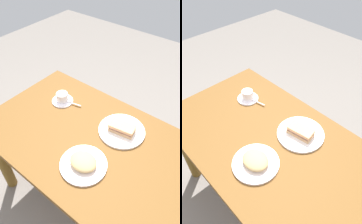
{
  "view_description": "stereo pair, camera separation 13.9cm",
  "coord_description": "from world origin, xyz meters",
  "views": [
    {
      "loc": [
        -0.52,
        0.64,
        1.7
      ],
      "look_at": [
        0.11,
        -0.15,
        0.74
      ],
      "focal_mm": 35.57,
      "sensor_mm": 36.0,
      "label": 1
    },
    {
      "loc": [
        -0.62,
        0.55,
        1.7
      ],
      "look_at": [
        0.11,
        -0.15,
        0.74
      ],
      "focal_mm": 35.57,
      "sensor_mm": 36.0,
      "label": 2
    }
  ],
  "objects": [
    {
      "name": "ground_plane",
      "position": [
        0.0,
        0.0,
        0.0
      ],
      "size": [
        6.0,
        6.0,
        0.0
      ],
      "primitive_type": "plane",
      "color": "slate"
    },
    {
      "name": "dining_table",
      "position": [
        0.0,
        0.0,
        0.57
      ],
      "size": [
        1.29,
        0.79,
        0.71
      ],
      "color": "brown",
      "rests_on": "ground_plane"
    },
    {
      "name": "sandwich_plate",
      "position": [
        -0.12,
        -0.16,
        0.72
      ],
      "size": [
        0.27,
        0.27,
        0.01
      ],
      "primitive_type": "cylinder",
      "color": "white",
      "rests_on": "dining_table"
    },
    {
      "name": "sandwich_front",
      "position": [
        -0.12,
        -0.15,
        0.75
      ],
      "size": [
        0.16,
        0.1,
        0.05
      ],
      "color": "tan",
      "rests_on": "sandwich_plate"
    },
    {
      "name": "coffee_saucer",
      "position": [
        0.34,
        -0.14,
        0.71
      ],
      "size": [
        0.14,
        0.14,
        0.01
      ],
      "primitive_type": "cylinder",
      "color": "white",
      "rests_on": "dining_table"
    },
    {
      "name": "coffee_cup",
      "position": [
        0.34,
        -0.14,
        0.75
      ],
      "size": [
        0.1,
        0.08,
        0.06
      ],
      "color": "white",
      "rests_on": "coffee_saucer"
    },
    {
      "name": "spoon",
      "position": [
        0.27,
        -0.16,
        0.72
      ],
      "size": [
        0.1,
        0.04,
        0.01
      ],
      "color": "silver",
      "rests_on": "coffee_saucer"
    },
    {
      "name": "side_plate",
      "position": [
        -0.09,
        0.16,
        0.72
      ],
      "size": [
        0.25,
        0.25,
        0.01
      ],
      "primitive_type": "cylinder",
      "color": "white",
      "rests_on": "dining_table"
    },
    {
      "name": "side_food_pile",
      "position": [
        -0.09,
        0.16,
        0.75
      ],
      "size": [
        0.15,
        0.12,
        0.04
      ],
      "primitive_type": "ellipsoid",
      "color": "tan",
      "rests_on": "side_plate"
    }
  ]
}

